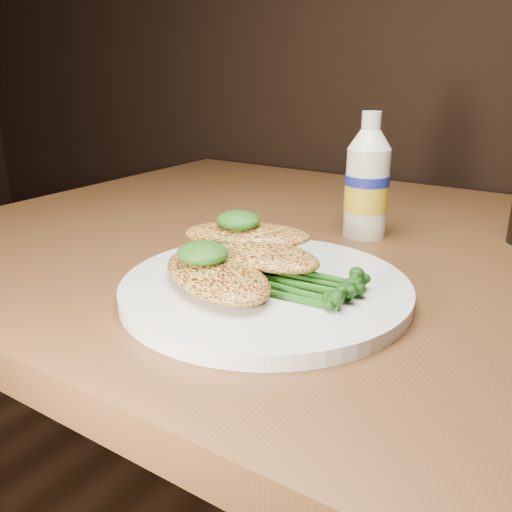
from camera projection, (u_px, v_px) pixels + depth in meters
The scene contains 9 objects.
dining_table at pixel (372, 498), 0.77m from camera, with size 1.20×0.80×0.75m, color #533319, non-canonical shape.
plate at pixel (265, 288), 0.53m from camera, with size 0.28×0.28×0.01m, color white.
chicken_front at pixel (216, 275), 0.51m from camera, with size 0.15×0.08×0.02m, color gold.
chicken_mid at pixel (258, 253), 0.54m from camera, with size 0.14×0.07×0.02m, color gold.
chicken_back at pixel (247, 235), 0.57m from camera, with size 0.14×0.07×0.02m, color gold.
pesto_front at pixel (203, 253), 0.51m from camera, with size 0.05×0.05×0.02m, color #083508.
pesto_back at pixel (238, 220), 0.57m from camera, with size 0.05×0.04×0.02m, color #083508.
broccolini_bundle at pixel (304, 279), 0.50m from camera, with size 0.14×0.11×0.02m, color #1B5312, non-canonical shape.
mayo_bottle at pixel (368, 176), 0.68m from camera, with size 0.06×0.06×0.16m, color white, non-canonical shape.
Camera 1 is at (0.20, 0.45, 0.97)m, focal length 37.83 mm.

